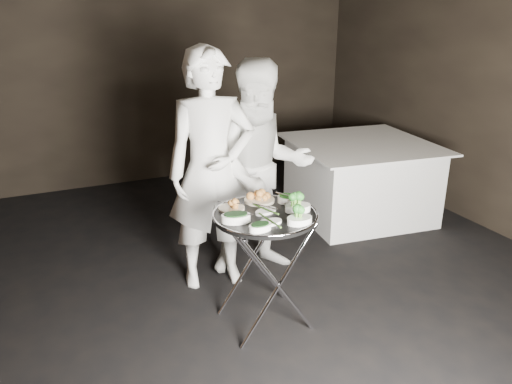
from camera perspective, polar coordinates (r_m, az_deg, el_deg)
name	(u,v)px	position (r m, az deg, el deg)	size (l,w,h in m)	color
floor	(236,328)	(3.73, -2.27, -15.23)	(6.00, 7.00, 0.05)	black
wall_back	(126,64)	(6.48, -14.63, 14.02)	(6.00, 0.05, 3.00)	black
tray_stand	(265,264)	(3.51, 1.01, -8.23)	(0.56, 0.48, 0.83)	silver
serving_tray	(265,215)	(3.35, 1.05, -2.67)	(0.71, 0.71, 0.04)	black
potato_plate_a	(231,206)	(3.41, -2.82, -1.55)	(0.19, 0.19, 0.07)	beige
potato_plate_b	(259,197)	(3.54, 0.40, -0.57)	(0.22, 0.22, 0.08)	beige
greens_bowl	(286,198)	(3.54, 3.46, -0.66)	(0.12, 0.12, 0.07)	white
asparagus_plate_a	(266,210)	(3.36, 1.12, -2.12)	(0.19, 0.14, 0.03)	white
asparagus_plate_b	(270,222)	(3.19, 1.56, -3.39)	(0.18, 0.11, 0.04)	white
spinach_bowl_a	(236,217)	(3.21, -2.32, -2.83)	(0.21, 0.17, 0.08)	white
spinach_bowl_b	(260,226)	(3.09, 0.47, -3.92)	(0.16, 0.12, 0.06)	white
broccoli_bowl_a	(298,206)	(3.39, 4.79, -1.65)	(0.19, 0.15, 0.07)	white
broccoli_bowl_b	(300,219)	(3.20, 5.00, -3.06)	(0.17, 0.12, 0.07)	white
serving_utensils	(263,203)	(3.39, 0.82, -1.25)	(0.59, 0.45, 0.01)	silver
waiter_left	(212,171)	(3.88, -5.10, 2.36)	(0.69, 0.45, 1.90)	silver
waiter_right	(263,170)	(4.09, 0.76, 2.53)	(0.87, 0.68, 1.78)	silver
dining_table	(359,179)	(5.50, 11.73, 1.49)	(1.41, 1.41, 0.81)	silver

